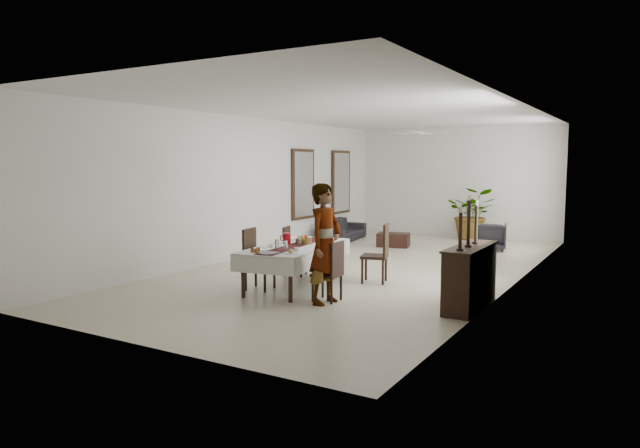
# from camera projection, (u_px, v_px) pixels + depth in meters

# --- Properties ---
(floor) EXTENTS (6.00, 12.00, 0.00)m
(floor) POSITION_uv_depth(u_px,v_px,m) (367.00, 267.00, 11.83)
(floor) COLOR beige
(floor) RESTS_ON ground
(ceiling) EXTENTS (6.00, 12.00, 0.02)m
(ceiling) POSITION_uv_depth(u_px,v_px,m) (369.00, 111.00, 11.50)
(ceiling) COLOR white
(ceiling) RESTS_ON wall_back
(wall_back) EXTENTS (6.00, 0.02, 3.20)m
(wall_back) POSITION_uv_depth(u_px,v_px,m) (456.00, 182.00, 16.80)
(wall_back) COLOR white
(wall_back) RESTS_ON floor
(wall_front) EXTENTS (6.00, 0.02, 3.20)m
(wall_front) POSITION_uv_depth(u_px,v_px,m) (140.00, 210.00, 6.52)
(wall_front) COLOR white
(wall_front) RESTS_ON floor
(wall_left) EXTENTS (0.02, 12.00, 3.20)m
(wall_left) POSITION_uv_depth(u_px,v_px,m) (251.00, 187.00, 13.18)
(wall_left) COLOR white
(wall_left) RESTS_ON floor
(wall_right) EXTENTS (0.02, 12.00, 3.20)m
(wall_right) POSITION_uv_depth(u_px,v_px,m) (520.00, 194.00, 10.15)
(wall_right) COLOR white
(wall_right) RESTS_ON floor
(dining_table_top) EXTENTS (1.26, 2.39, 0.05)m
(dining_table_top) POSITION_uv_depth(u_px,v_px,m) (296.00, 247.00, 9.88)
(dining_table_top) COLOR black
(dining_table_top) RESTS_ON table_leg_fl
(table_leg_fl) EXTENTS (0.08, 0.08, 0.67)m
(table_leg_fl) POSITION_uv_depth(u_px,v_px,m) (243.00, 277.00, 9.09)
(table_leg_fl) COLOR black
(table_leg_fl) RESTS_ON floor
(table_leg_fr) EXTENTS (0.08, 0.08, 0.67)m
(table_leg_fr) POSITION_uv_depth(u_px,v_px,m) (290.00, 281.00, 8.77)
(table_leg_fr) COLOR black
(table_leg_fr) RESTS_ON floor
(table_leg_bl) EXTENTS (0.08, 0.08, 0.67)m
(table_leg_bl) POSITION_uv_depth(u_px,v_px,m) (300.00, 257.00, 11.08)
(table_leg_bl) COLOR black
(table_leg_bl) RESTS_ON floor
(table_leg_br) EXTENTS (0.08, 0.08, 0.67)m
(table_leg_br) POSITION_uv_depth(u_px,v_px,m) (340.00, 260.00, 10.76)
(table_leg_br) COLOR black
(table_leg_br) RESTS_ON floor
(tablecloth_top) EXTENTS (1.45, 2.59, 0.01)m
(tablecloth_top) POSITION_uv_depth(u_px,v_px,m) (296.00, 246.00, 9.88)
(tablecloth_top) COLOR silver
(tablecloth_top) RESTS_ON dining_table_top
(tablecloth_drape_left) EXTENTS (0.35, 2.43, 0.29)m
(tablecloth_drape_left) POSITION_uv_depth(u_px,v_px,m) (267.00, 252.00, 10.11)
(tablecloth_drape_left) COLOR white
(tablecloth_drape_left) RESTS_ON dining_table_top
(tablecloth_drape_right) EXTENTS (0.35, 2.43, 0.29)m
(tablecloth_drape_right) POSITION_uv_depth(u_px,v_px,m) (325.00, 256.00, 9.68)
(tablecloth_drape_right) COLOR white
(tablecloth_drape_right) RESTS_ON dining_table_top
(tablecloth_drape_near) EXTENTS (1.11, 0.16, 0.29)m
(tablecloth_drape_near) POSITION_uv_depth(u_px,v_px,m) (262.00, 265.00, 8.77)
(tablecloth_drape_near) COLOR silver
(tablecloth_drape_near) RESTS_ON dining_table_top
(tablecloth_drape_far) EXTENTS (1.11, 0.16, 0.29)m
(tablecloth_drape_far) POSITION_uv_depth(u_px,v_px,m) (322.00, 244.00, 11.02)
(tablecloth_drape_far) COLOR white
(tablecloth_drape_far) RESTS_ON dining_table_top
(table_runner) EXTENTS (0.66, 2.40, 0.00)m
(table_runner) POSITION_uv_depth(u_px,v_px,m) (296.00, 245.00, 9.88)
(table_runner) COLOR #51171A
(table_runner) RESTS_ON tablecloth_top
(red_pitcher) EXTENTS (0.16, 0.16, 0.19)m
(red_pitcher) POSITION_uv_depth(u_px,v_px,m) (287.00, 238.00, 10.09)
(red_pitcher) COLOR maroon
(red_pitcher) RESTS_ON tablecloth_top
(pitcher_handle) EXTENTS (0.12, 0.03, 0.11)m
(pitcher_handle) POSITION_uv_depth(u_px,v_px,m) (283.00, 238.00, 10.12)
(pitcher_handle) COLOR maroon
(pitcher_handle) RESTS_ON red_pitcher
(wine_glass_near) EXTENTS (0.07, 0.07, 0.16)m
(wine_glass_near) POSITION_uv_depth(u_px,v_px,m) (286.00, 246.00, 9.26)
(wine_glass_near) COLOR white
(wine_glass_near) RESTS_ON tablecloth_top
(wine_glass_mid) EXTENTS (0.07, 0.07, 0.16)m
(wine_glass_mid) POSITION_uv_depth(u_px,v_px,m) (277.00, 244.00, 9.43)
(wine_glass_mid) COLOR silver
(wine_glass_mid) RESTS_ON tablecloth_top
(wine_glass_far) EXTENTS (0.07, 0.07, 0.16)m
(wine_glass_far) POSITION_uv_depth(u_px,v_px,m) (299.00, 241.00, 9.90)
(wine_glass_far) COLOR white
(wine_glass_far) RESTS_ON tablecloth_top
(teacup_right) EXTENTS (0.09, 0.09, 0.06)m
(teacup_right) POSITION_uv_depth(u_px,v_px,m) (297.00, 249.00, 9.24)
(teacup_right) COLOR silver
(teacup_right) RESTS_ON saucer_right
(saucer_right) EXTENTS (0.14, 0.14, 0.01)m
(saucer_right) POSITION_uv_depth(u_px,v_px,m) (297.00, 251.00, 9.25)
(saucer_right) COLOR silver
(saucer_right) RESTS_ON tablecloth_top
(teacup_left) EXTENTS (0.09, 0.09, 0.06)m
(teacup_left) POSITION_uv_depth(u_px,v_px,m) (272.00, 245.00, 9.68)
(teacup_left) COLOR white
(teacup_left) RESTS_ON saucer_left
(saucer_left) EXTENTS (0.14, 0.14, 0.01)m
(saucer_left) POSITION_uv_depth(u_px,v_px,m) (272.00, 247.00, 9.68)
(saucer_left) COLOR silver
(saucer_left) RESTS_ON tablecloth_top
(plate_near_right) EXTENTS (0.23, 0.23, 0.01)m
(plate_near_right) POSITION_uv_depth(u_px,v_px,m) (291.00, 253.00, 8.97)
(plate_near_right) COLOR silver
(plate_near_right) RESTS_ON tablecloth_top
(bread_near_right) EXTENTS (0.09, 0.09, 0.09)m
(bread_near_right) POSITION_uv_depth(u_px,v_px,m) (291.00, 252.00, 8.97)
(bread_near_right) COLOR tan
(bread_near_right) RESTS_ON plate_near_right
(plate_near_left) EXTENTS (0.23, 0.23, 0.01)m
(plate_near_left) POSITION_uv_depth(u_px,v_px,m) (261.00, 250.00, 9.33)
(plate_near_left) COLOR white
(plate_near_left) RESTS_ON tablecloth_top
(plate_far_left) EXTENTS (0.23, 0.23, 0.01)m
(plate_far_left) POSITION_uv_depth(u_px,v_px,m) (293.00, 240.00, 10.48)
(plate_far_left) COLOR white
(plate_far_left) RESTS_ON tablecloth_top
(serving_tray) EXTENTS (0.34, 0.34, 0.02)m
(serving_tray) POSITION_uv_depth(u_px,v_px,m) (269.00, 253.00, 8.96)
(serving_tray) COLOR #3E3E43
(serving_tray) RESTS_ON tablecloth_top
(jam_jar_a) EXTENTS (0.06, 0.06, 0.07)m
(jam_jar_a) POSITION_uv_depth(u_px,v_px,m) (256.00, 251.00, 9.01)
(jam_jar_a) COLOR brown
(jam_jar_a) RESTS_ON tablecloth_top
(jam_jar_b) EXTENTS (0.06, 0.06, 0.07)m
(jam_jar_b) POSITION_uv_depth(u_px,v_px,m) (253.00, 250.00, 9.10)
(jam_jar_b) COLOR brown
(jam_jar_b) RESTS_ON tablecloth_top
(jam_jar_c) EXTENTS (0.06, 0.06, 0.07)m
(jam_jar_c) POSITION_uv_depth(u_px,v_px,m) (258.00, 249.00, 9.17)
(jam_jar_c) COLOR brown
(jam_jar_c) RESTS_ON tablecloth_top
(fruit_basket) EXTENTS (0.29, 0.29, 0.10)m
(fruit_basket) POSITION_uv_depth(u_px,v_px,m) (304.00, 241.00, 10.08)
(fruit_basket) COLOR brown
(fruit_basket) RESTS_ON tablecloth_top
(fruit_red) EXTENTS (0.09, 0.09, 0.09)m
(fruit_red) POSITION_uv_depth(u_px,v_px,m) (306.00, 237.00, 10.07)
(fruit_red) COLOR #9B250F
(fruit_red) RESTS_ON fruit_basket
(fruit_green) EXTENTS (0.08, 0.08, 0.08)m
(fruit_green) POSITION_uv_depth(u_px,v_px,m) (302.00, 237.00, 10.11)
(fruit_green) COLOR #5B7E25
(fruit_green) RESTS_ON fruit_basket
(fruit_yellow) EXTENTS (0.08, 0.08, 0.08)m
(fruit_yellow) POSITION_uv_depth(u_px,v_px,m) (303.00, 237.00, 10.02)
(fruit_yellow) COLOR gold
(fruit_yellow) RESTS_ON fruit_basket
(chair_right_near_seat) EXTENTS (0.41, 0.41, 0.05)m
(chair_right_near_seat) POSITION_uv_depth(u_px,v_px,m) (327.00, 275.00, 8.86)
(chair_right_near_seat) COLOR black
(chair_right_near_seat) RESTS_ON chair_right_near_leg_fl
(chair_right_near_leg_fl) EXTENTS (0.04, 0.04, 0.39)m
(chair_right_near_leg_fl) POSITION_uv_depth(u_px,v_px,m) (331.00, 292.00, 8.67)
(chair_right_near_leg_fl) COLOR black
(chair_right_near_leg_fl) RESTS_ON floor
(chair_right_near_leg_fr) EXTENTS (0.04, 0.04, 0.39)m
(chair_right_near_leg_fr) POSITION_uv_depth(u_px,v_px,m) (341.00, 288.00, 8.95)
(chair_right_near_leg_fr) COLOR black
(chair_right_near_leg_fr) RESTS_ON floor
(chair_right_near_leg_bl) EXTENTS (0.04, 0.04, 0.39)m
(chair_right_near_leg_bl) POSITION_uv_depth(u_px,v_px,m) (313.00, 289.00, 8.82)
(chair_right_near_leg_bl) COLOR black
(chair_right_near_leg_bl) RESTS_ON floor
(chair_right_near_leg_br) EXTENTS (0.04, 0.04, 0.39)m
(chair_right_near_leg_br) POSITION_uv_depth(u_px,v_px,m) (323.00, 285.00, 9.11)
(chair_right_near_leg_br) COLOR black
(chair_right_near_leg_br) RESTS_ON floor
(chair_right_near_back) EXTENTS (0.05, 0.40, 0.51)m
(chair_right_near_back) POSITION_uv_depth(u_px,v_px,m) (337.00, 258.00, 8.75)
(chair_right_near_back) COLOR black
(chair_right_near_back) RESTS_ON chair_right_near_seat
(chair_right_far_seat) EXTENTS (0.56, 0.56, 0.05)m
(chair_right_far_seat) POSITION_uv_depth(u_px,v_px,m) (374.00, 257.00, 10.25)
(chair_right_far_seat) COLOR black
(chair_right_far_seat) RESTS_ON chair_right_far_leg_fl
(chair_right_far_leg_fl) EXTENTS (0.06, 0.06, 0.45)m
(chair_right_far_leg_fl) POSITION_uv_depth(u_px,v_px,m) (383.00, 273.00, 10.05)
(chair_right_far_leg_fl) COLOR black
(chair_right_far_leg_fl) RESTS_ON floor
(chair_right_far_leg_fr) EXTENTS (0.06, 0.06, 0.45)m
(chair_right_far_leg_fr) POSITION_uv_depth(u_px,v_px,m) (386.00, 269.00, 10.41)
(chair_right_far_leg_fr) COLOR black
(chair_right_far_leg_fr) RESTS_ON floor
(chair_right_far_leg_bl) EXTENTS (0.06, 0.06, 0.45)m
(chair_right_far_leg_bl) POSITION_uv_depth(u_px,v_px,m) (362.00, 272.00, 10.15)
(chair_right_far_leg_bl) COLOR black
(chair_right_far_leg_bl) RESTS_ON floor
(chair_right_far_leg_br) EXTENTS (0.06, 0.06, 0.45)m
(chair_right_far_leg_br) POSITION_uv_depth(u_px,v_px,m) (366.00, 268.00, 10.50)
(chair_right_far_leg_br) COLOR black
(chair_right_far_leg_br) RESTS_ON floor
(chair_right_far_back) EXTENTS (0.16, 0.45, 0.57)m
(chair_right_far_back) POSITION_uv_depth(u_px,v_px,m) (386.00, 240.00, 10.17)
(chair_right_far_back) COLOR black
(chair_right_far_back) RESTS_ON chair_right_far_seat
(chair_left_near_seat) EXTENTS (0.50, 0.50, 0.05)m
(chair_left_near_seat) POSITION_uv_depth(u_px,v_px,m) (260.00, 263.00, 9.68)
(chair_left_near_seat) COLOR black
(chair_left_near_seat) RESTS_ON chair_left_near_leg_fl
(chair_left_near_leg_fl) EXTENTS (0.05, 0.05, 0.44)m
(chair_left_near_leg_fl) POSITION_uv_depth(u_px,v_px,m) (256.00, 274.00, 9.93)
(chair_left_near_leg_fl) COLOR black
(chair_left_near_leg_fl) RESTS_ON floor
(chair_left_near_leg_fr) EXTENTS (0.05, 0.05, 0.44)m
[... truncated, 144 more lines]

